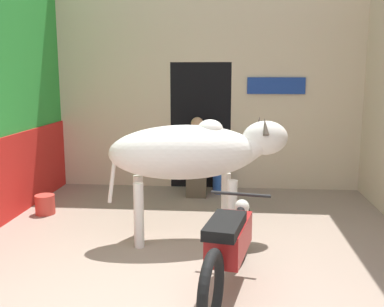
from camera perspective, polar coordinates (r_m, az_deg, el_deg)
wall_back_with_doorway at (r=7.49m, az=1.84°, el=8.61°), size 4.89×0.93×3.88m
cow at (r=4.97m, az=0.21°, el=0.08°), size 2.06×0.97×1.40m
motorcycle_near at (r=3.97m, az=4.78°, el=-11.33°), size 0.61×1.93×0.74m
shopkeeper_seated at (r=6.86m, az=0.63°, el=-0.26°), size 0.43×0.33×1.21m
plastic_stool at (r=7.08m, az=3.47°, el=-3.24°), size 0.29×0.29×0.43m
bucket at (r=6.38m, az=-18.16°, el=-6.17°), size 0.26×0.26×0.26m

